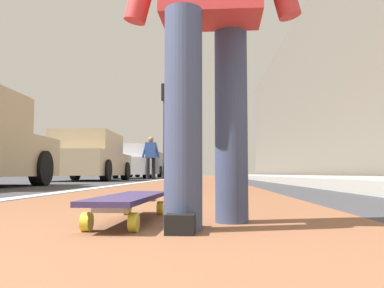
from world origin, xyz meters
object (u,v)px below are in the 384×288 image
(parked_car_end, at_px, (148,165))
(pedestrian_distant, at_px, (151,155))
(parked_car_far, at_px, (130,163))
(traffic_light, at_px, (164,113))
(parked_car_mid, at_px, (89,158))
(skateboard, at_px, (130,200))

(parked_car_end, bearing_deg, pedestrian_distant, -170.84)
(parked_car_far, bearing_deg, traffic_light, -58.55)
(parked_car_mid, height_order, parked_car_end, parked_car_end)
(traffic_light, height_order, pedestrian_distant, traffic_light)
(parked_car_mid, bearing_deg, pedestrian_distant, -22.80)
(parked_car_far, relative_size, traffic_light, 0.98)
(parked_car_end, height_order, pedestrian_distant, pedestrian_distant)
(traffic_light, distance_m, pedestrian_distant, 3.69)
(parked_car_far, bearing_deg, parked_car_mid, 178.10)
(parked_car_far, relative_size, parked_car_end, 1.07)
(parked_car_far, height_order, pedestrian_distant, pedestrian_distant)
(parked_car_far, distance_m, pedestrian_distant, 2.49)
(parked_car_end, xyz_separation_m, traffic_light, (-5.99, -1.65, 2.34))
(traffic_light, relative_size, pedestrian_distant, 2.67)
(parked_car_mid, relative_size, parked_car_end, 1.07)
(parked_car_mid, height_order, parked_car_far, parked_car_far)
(parked_car_far, relative_size, pedestrian_distant, 2.61)
(pedestrian_distant, bearing_deg, skateboard, -172.22)
(skateboard, distance_m, traffic_light, 17.32)
(skateboard, relative_size, parked_car_end, 0.21)
(parked_car_end, relative_size, traffic_light, 0.91)
(skateboard, distance_m, pedestrian_distant, 14.11)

